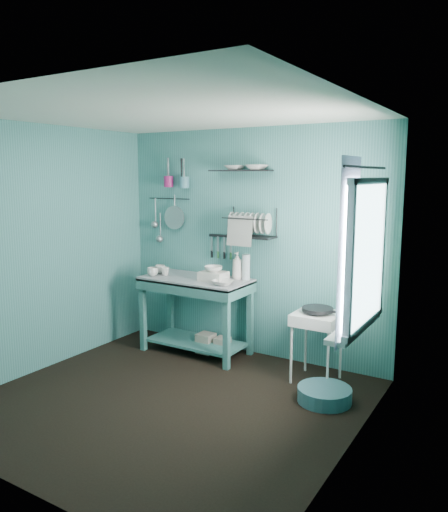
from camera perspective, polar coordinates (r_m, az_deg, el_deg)
The scene contains 36 objects.
floor at distance 4.66m, azimuth -6.24°, elevation -16.16°, with size 3.20×3.20×0.00m, color black.
ceiling at distance 4.24m, azimuth -6.85°, elevation 16.03°, with size 3.20×3.20×0.00m, color silver.
wall_back at distance 5.52m, azimuth 3.08°, elevation 1.48°, with size 3.20×3.20×0.00m, color #3C7B79.
wall_front at distance 3.26m, azimuth -23.03°, elevation -4.71°, with size 3.20×3.20×0.00m, color #3C7B79.
wall_left at distance 5.40m, azimuth -20.05°, elevation 0.76°, with size 3.00×3.00×0.00m, color #3C7B79.
wall_right at distance 3.54m, azimuth 14.39°, elevation -3.18°, with size 3.00×3.00×0.00m, color #3C7B79.
work_counter at distance 5.67m, azimuth -3.24°, elevation -6.80°, with size 1.22×0.61×0.86m, color #326965.
mug_left at distance 5.71m, azimuth -8.16°, elevation -1.79°, with size 0.12×0.12×0.10m, color silver.
mug_mid at distance 5.73m, azimuth -6.75°, elevation -1.76°, with size 0.10×0.10×0.09m, color silver.
mug_right at distance 5.85m, azimuth -7.31°, elevation -1.52°, with size 0.12×0.12×0.10m, color silver.
wash_tub at distance 5.40m, azimuth -1.22°, elevation -2.33°, with size 0.28×0.22×0.10m, color beige.
tub_bowl at distance 5.38m, azimuth -1.22°, elevation -1.49°, with size 0.20×0.20×0.06m, color silver.
soap_bottle at distance 5.48m, azimuth 1.52°, elevation -1.10°, with size 0.12×0.12×0.30m, color beige.
water_bottle at distance 5.45m, azimuth 2.53°, elevation -1.26°, with size 0.09×0.09×0.28m, color #B1C1C6.
counter_bowl at distance 5.19m, azimuth -0.13°, elevation -3.06°, with size 0.22×0.22×0.05m, color silver.
hotplate_stand at distance 5.00m, azimuth 10.51°, elevation -10.20°, with size 0.43×0.43×0.68m, color silver.
frying_pan at distance 4.89m, azimuth 10.64°, elevation -6.01°, with size 0.30×0.30×0.04m, color black.
knife_strip at distance 5.67m, azimuth -0.28°, elevation 2.32°, with size 0.32×0.02×0.03m, color black.
dish_rack at distance 5.35m, azimuth 2.96°, elevation 3.82°, with size 0.55×0.24×0.32m, color black.
upper_shelf at distance 5.42m, azimuth 1.93°, elevation 9.73°, with size 0.70×0.18×0.01m, color black.
shelf_bowl_left at distance 5.46m, azimuth 1.24°, elevation 10.05°, with size 0.20×0.20×0.05m, color silver.
shelf_bowl_right at distance 5.33m, azimuth 3.79°, elevation 9.88°, with size 0.22×0.22×0.05m, color silver.
utensil_cup_magenta at distance 5.99m, azimuth -6.35°, elevation 8.46°, with size 0.11×0.11×0.13m, color #A11D62.
utensil_cup_teal at distance 5.85m, azimuth -4.55°, elevation 8.39°, with size 0.11×0.11×0.13m, color teal.
colander at distance 6.00m, azimuth -5.70°, elevation 4.39°, with size 0.28×0.28×0.03m, color #9B9EA2.
ladle_outer at distance 6.18m, azimuth -7.84°, elevation 5.17°, with size 0.01×0.01×0.30m, color #9B9EA2.
ladle_inner at distance 6.15m, azimuth -7.29°, elevation 3.52°, with size 0.01×0.01×0.30m, color #9B9EA2.
hook_rail at distance 6.06m, azimuth -6.30°, elevation 6.54°, with size 0.01×0.01×0.60m, color black.
window_glass at distance 3.94m, azimuth 16.20°, elevation 0.21°, with size 1.10×1.10×0.00m, color white.
windowsill at distance 4.10m, azimuth 14.68°, elevation -7.87°, with size 0.16×0.95×0.04m, color silver.
curtain at distance 3.67m, azimuth 14.01°, elevation 0.44°, with size 1.35×1.35×0.00m, color white.
curtain_rod at distance 3.91m, azimuth 15.99°, elevation 9.72°, with size 0.02×0.02×1.05m, color black.
potted_plant at distance 4.29m, azimuth 15.20°, elevation -3.58°, with size 0.26×0.26×0.47m, color #29672B.
storage_tin_large at distance 5.75m, azimuth -2.09°, elevation -9.90°, with size 0.18×0.18×0.22m, color gray.
storage_tin_small at distance 5.67m, azimuth -0.20°, elevation -10.27°, with size 0.15×0.15×0.20m, color gray.
floor_basin at distance 4.68m, azimuth 11.41°, elevation -15.27°, with size 0.48×0.48×0.13m, color #3E717B.
Camera 1 is at (2.60, -3.31, 1.99)m, focal length 35.00 mm.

